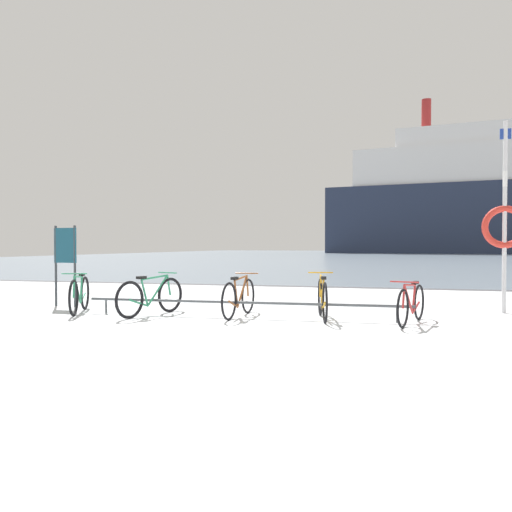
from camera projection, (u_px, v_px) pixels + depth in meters
name	position (u px, v px, depth m)	size (l,w,h in m)	color
ground	(373.00, 257.00, 58.55)	(80.00, 132.00, 0.08)	silver
bike_rack	(242.00, 303.00, 9.29)	(6.02, 0.27, 0.31)	#4C5156
bicycle_0	(79.00, 294.00, 9.99)	(0.69, 1.56, 0.80)	black
bicycle_1	(151.00, 296.00, 9.61)	(0.65, 1.69, 0.79)	black
bicycle_2	(239.00, 297.00, 9.44)	(0.46, 1.66, 0.79)	black
bicycle_3	(322.00, 298.00, 9.12)	(0.51, 1.64, 0.82)	black
bicycle_4	(411.00, 304.00, 8.58)	(0.61, 1.61, 0.74)	black
info_sign	(65.00, 253.00, 11.01)	(0.55, 0.09, 1.74)	#33383D
rescue_post	(505.00, 223.00, 9.92)	(0.83, 0.13, 3.72)	silver
ferry_ship	(468.00, 201.00, 80.85)	(45.59, 14.87, 24.95)	#232D47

